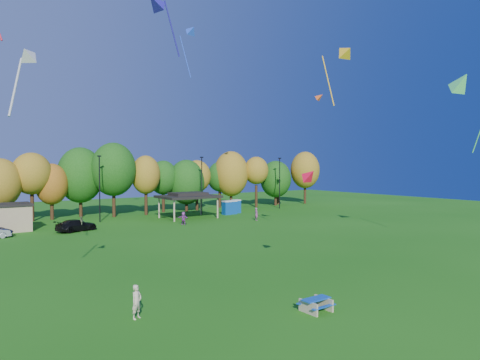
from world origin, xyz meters
TOP-DOWN VIEW (x-y plane):
  - ground at (0.00, 0.00)m, footprint 160.00×160.00m
  - tree_line at (-1.03, 45.51)m, footprint 93.57×10.55m
  - lamp_posts at (2.00, 40.00)m, footprint 64.50×0.25m
  - utility_building at (-10.00, 38.00)m, footprint 6.30×4.30m
  - pavilion at (14.00, 37.00)m, footprint 8.20×6.20m
  - porta_potties at (22.20, 37.75)m, footprint 3.75×2.23m
  - picnic_table at (0.61, -2.55)m, footprint 1.66×1.39m
  - kite_flyer at (-7.60, 1.87)m, footprint 0.75×0.66m
  - car_d at (-2.74, 33.29)m, footprint 5.22×3.46m
  - far_person_1 at (20.49, 29.01)m, footprint 0.50×0.70m
  - far_person_3 at (-2.30, 32.81)m, footprint 0.65×1.11m
  - far_person_4 at (10.13, 31.07)m, footprint 1.15×1.64m
  - kite_2 at (12.89, 6.70)m, footprint 1.69×3.43m
  - kite_3 at (23.51, 2.03)m, footprint 2.44×4.81m
  - kite_4 at (4.91, 2.43)m, footprint 1.20×1.49m
  - kite_5 at (9.72, 28.63)m, footprint 1.83×3.88m
  - kite_8 at (-2.69, 10.41)m, footprint 2.90×1.75m
  - kite_10 at (-12.17, 2.74)m, footprint 1.65×1.86m
  - kite_12 at (27.03, 23.32)m, footprint 1.60×1.76m

SIDE VIEW (x-z plane):
  - ground at x=0.00m, z-range 0.00..0.00m
  - picnic_table at x=0.61m, z-range 0.06..0.76m
  - car_d at x=-2.74m, z-range 0.00..1.41m
  - far_person_4 at x=10.13m, z-range 0.00..1.71m
  - kite_flyer at x=-7.60m, z-range 0.00..1.73m
  - far_person_3 at x=-2.30m, z-range 0.00..1.77m
  - far_person_1 at x=20.49m, z-range 0.00..1.79m
  - porta_potties at x=22.20m, z-range 0.01..2.19m
  - utility_building at x=-10.00m, z-range 0.01..3.26m
  - pavilion at x=14.00m, z-range 1.34..5.11m
  - lamp_posts at x=2.00m, z-range 0.36..9.45m
  - tree_line at x=-1.03m, z-range 0.34..11.49m
  - kite_4 at x=4.91m, z-range 6.40..7.77m
  - kite_10 at x=-12.17m, z-range 10.98..14.33m
  - kite_3 at x=23.51m, z-range 11.41..19.21m
  - kite_12 at x=27.03m, z-range 16.38..17.84m
  - kite_2 at x=12.89m, z-range 14.69..20.26m
  - kite_8 at x=-2.69m, z-range 17.19..21.78m
  - kite_5 at x=9.72m, z-range 21.00..27.48m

